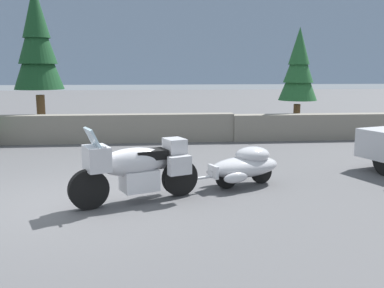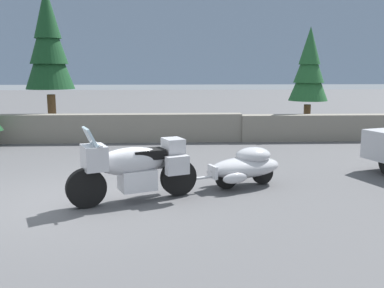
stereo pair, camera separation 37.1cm
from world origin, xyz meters
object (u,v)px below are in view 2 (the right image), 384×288
object	(u,v)px
car_shaped_trailer	(246,166)
touring_motorcycle	(134,166)
pine_tree_tall	(48,43)
pine_tree_secondary	(309,68)

from	to	relation	value
car_shaped_trailer	touring_motorcycle	bearing A→B (deg)	-157.71
pine_tree_tall	car_shaped_trailer	bearing A→B (deg)	-50.21
touring_motorcycle	car_shaped_trailer	world-z (taller)	touring_motorcycle
touring_motorcycle	car_shaped_trailer	xyz separation A→B (m)	(2.08, 0.85, -0.21)
car_shaped_trailer	pine_tree_secondary	size ratio (longest dim) A/B	0.59
touring_motorcycle	pine_tree_tall	world-z (taller)	pine_tree_tall
pine_tree_tall	pine_tree_secondary	xyz separation A→B (m)	(8.65, -0.08, -0.79)
car_shaped_trailer	pine_tree_tall	distance (m)	8.86
touring_motorcycle	car_shaped_trailer	size ratio (longest dim) A/B	1.01
touring_motorcycle	pine_tree_secondary	xyz separation A→B (m)	(5.32, 7.27, 1.67)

